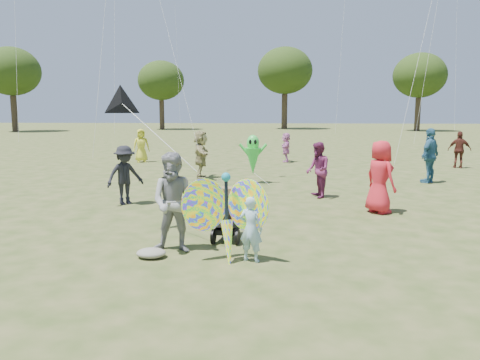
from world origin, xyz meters
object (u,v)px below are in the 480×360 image
adult_man (175,203)px  alien_kite (253,156)px  child_girl (251,229)px  crowd_d (201,154)px  crowd_c (430,156)px  crowd_a (380,177)px  crowd_h (459,150)px  crowd_j (286,147)px  crowd_g (141,146)px  butterfly_kite (227,217)px  crowd_e (318,170)px  jogging_stroller (227,210)px  crowd_b (125,175)px

adult_man → alien_kite: (1.08, 8.30, 0.04)m
child_girl → crowd_d: size_ratio=0.63×
crowd_c → child_girl: bearing=9.2°
crowd_a → crowd_c: 5.94m
adult_man → crowd_h: adult_man is taller
crowd_h → crowd_j: bearing=0.7°
crowd_g → crowd_h: bearing=-25.8°
crowd_c → alien_kite: bearing=-43.0°
crowd_a → crowd_g: bearing=9.1°
crowd_g → butterfly_kite: 16.22m
crowd_j → child_girl: bearing=-3.1°
crowd_c → crowd_g: bearing=-73.4°
crowd_a → crowd_e: 2.43m
child_girl → jogging_stroller: size_ratio=1.07×
crowd_c → crowd_h: crowd_c is taller
crowd_d → crowd_j: size_ratio=1.25×
crowd_e → alien_kite: (-2.06, 2.63, 0.13)m
adult_man → alien_kite: 8.37m
crowd_j → alien_kite: size_ratio=0.84×
crowd_j → crowd_e: bearing=4.8°
crowd_c → butterfly_kite: 11.32m
crowd_b → crowd_j: bearing=24.4°
child_girl → crowd_h: bearing=-103.2°
crowd_a → butterfly_kite: crowd_a is taller
jogging_stroller → crowd_j: bearing=92.2°
crowd_c → butterfly_kite: bearing=7.4°
child_girl → crowd_h: (8.77, 13.79, 0.25)m
crowd_d → adult_man: bearing=177.9°
crowd_h → jogging_stroller: size_ratio=1.52×
crowd_a → crowd_j: bearing=-21.0°
adult_man → crowd_j: adult_man is taller
crowd_e → alien_kite: size_ratio=0.97×
crowd_a → butterfly_kite: bearing=108.3°
crowd_d → crowd_a: bearing=-144.3°
crowd_b → jogging_stroller: 4.61m
crowd_j → crowd_d: bearing=-29.8°
crowd_d → crowd_j: (3.42, 5.82, -0.19)m
adult_man → jogging_stroller: 1.32m
crowd_a → alien_kite: 5.78m
adult_man → crowd_a: bearing=40.6°
crowd_g → jogging_stroller: 14.88m
crowd_a → alien_kite: bearing=5.5°
child_girl → crowd_d: crowd_d is taller
crowd_e → crowd_h: 10.42m
crowd_c → crowd_j: 8.13m
crowd_e → alien_kite: 3.35m
adult_man → crowd_c: crowd_c is taller
crowd_a → crowd_h: crowd_a is taller
crowd_j → alien_kite: bearing=-10.5°
butterfly_kite → adult_man: bearing=155.2°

